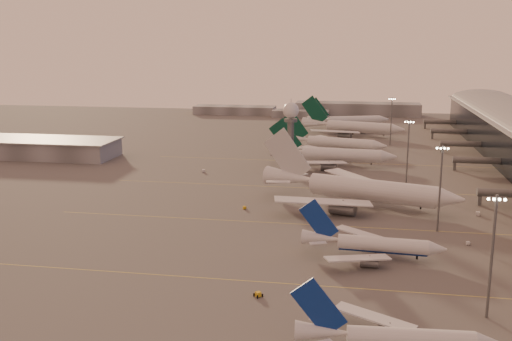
# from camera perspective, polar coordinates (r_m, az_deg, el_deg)

# --- Properties ---
(ground) EXTENTS (700.00, 700.00, 0.00)m
(ground) POSITION_cam_1_polar(r_m,az_deg,el_deg) (130.81, -5.26, -11.85)
(ground) COLOR #4C4A4A
(ground) RESTS_ON ground
(taxiway_markings) EXTENTS (180.00, 185.25, 0.02)m
(taxiway_markings) POSITION_cam_1_polar(r_m,az_deg,el_deg) (179.21, 8.85, -5.21)
(taxiway_markings) COLOR gold
(taxiway_markings) RESTS_ON ground
(hangar) EXTENTS (82.00, 27.00, 8.50)m
(hangar) POSITION_cam_1_polar(r_m,az_deg,el_deg) (300.96, -20.61, 2.09)
(hangar) COLOR slate
(hangar) RESTS_ON ground
(radar_tower) EXTENTS (6.40, 6.40, 31.10)m
(radar_tower) POSITION_cam_1_polar(r_m,az_deg,el_deg) (238.84, 3.33, 4.44)
(radar_tower) COLOR #56595E
(radar_tower) RESTS_ON ground
(mast_a) EXTENTS (3.60, 0.56, 25.00)m
(mast_a) POSITION_cam_1_polar(r_m,az_deg,el_deg) (124.44, 21.57, -7.18)
(mast_a) COLOR #56595E
(mast_a) RESTS_ON ground
(mast_b) EXTENTS (3.60, 0.56, 25.00)m
(mast_b) POSITION_cam_1_polar(r_m,az_deg,el_deg) (176.14, 17.14, -1.29)
(mast_b) COLOR #56595E
(mast_b) RESTS_ON ground
(mast_c) EXTENTS (3.60, 0.56, 25.00)m
(mast_c) POSITION_cam_1_polar(r_m,az_deg,el_deg) (229.25, 14.26, 1.92)
(mast_c) COLOR #56595E
(mast_c) RESTS_ON ground
(mast_d) EXTENTS (3.60, 0.56, 25.00)m
(mast_d) POSITION_cam_1_polar(r_m,az_deg,el_deg) (317.97, 12.75, 4.79)
(mast_d) COLOR #56595E
(mast_d) RESTS_ON ground
(distant_horizon) EXTENTS (165.00, 37.50, 9.00)m
(distant_horizon) POSITION_cam_1_polar(r_m,az_deg,el_deg) (443.97, 6.08, 5.78)
(distant_horizon) COLOR slate
(distant_horizon) RESTS_ON ground
(narrowbody_mid) EXTENTS (36.71, 29.23, 14.34)m
(narrowbody_mid) POSITION_cam_1_polar(r_m,az_deg,el_deg) (153.82, 11.02, -7.12)
(narrowbody_mid) COLOR silver
(narrowbody_mid) RESTS_ON ground
(widebody_white) EXTENTS (66.42, 52.40, 24.18)m
(widebody_white) POSITION_cam_1_polar(r_m,az_deg,el_deg) (200.38, 9.78, -2.13)
(widebody_white) COLOR silver
(widebody_white) RESTS_ON ground
(greentail_a) EXTENTS (55.83, 45.02, 20.27)m
(greentail_a) POSITION_cam_1_polar(r_m,az_deg,el_deg) (262.90, 7.34, 1.24)
(greentail_a) COLOR silver
(greentail_a) RESTS_ON ground
(greentail_b) EXTENTS (52.46, 41.85, 19.42)m
(greentail_b) POSITION_cam_1_polar(r_m,az_deg,el_deg) (294.75, 7.41, 2.40)
(greentail_b) COLOR silver
(greentail_b) RESTS_ON ground
(greentail_c) EXTENTS (59.71, 47.56, 22.25)m
(greentail_c) POSITION_cam_1_polar(r_m,az_deg,el_deg) (347.36, 9.17, 3.91)
(greentail_c) COLOR silver
(greentail_c) RESTS_ON ground
(greentail_d) EXTENTS (51.55, 40.92, 19.52)m
(greentail_d) POSITION_cam_1_polar(r_m,az_deg,el_deg) (380.08, 8.85, 4.56)
(greentail_d) COLOR silver
(greentail_d) RESTS_ON ground
(gsv_tug_mid) EXTENTS (4.02, 4.04, 1.02)m
(gsv_tug_mid) POSITION_cam_1_polar(r_m,az_deg,el_deg) (129.85, 0.21, -11.73)
(gsv_tug_mid) COLOR gold
(gsv_tug_mid) RESTS_ON ground
(gsv_truck_b) EXTENTS (5.02, 2.87, 1.91)m
(gsv_truck_b) POSITION_cam_1_polar(r_m,az_deg,el_deg) (170.26, 19.67, -6.40)
(gsv_truck_b) COLOR silver
(gsv_truck_b) RESTS_ON ground
(gsv_truck_c) EXTENTS (5.31, 4.01, 2.04)m
(gsv_truck_c) POSITION_cam_1_polar(r_m,az_deg,el_deg) (193.87, -0.99, -3.40)
(gsv_truck_c) COLOR gold
(gsv_truck_c) RESTS_ON ground
(gsv_catering_b) EXTENTS (6.03, 3.52, 4.65)m
(gsv_catering_b) POSITION_cam_1_polar(r_m,az_deg,el_deg) (198.85, 20.48, -3.41)
(gsv_catering_b) COLOR silver
(gsv_catering_b) RESTS_ON ground
(gsv_tug_far) EXTENTS (4.12, 4.33, 1.07)m
(gsv_tug_far) POSITION_cam_1_polar(r_m,az_deg,el_deg) (216.99, 8.28, -1.96)
(gsv_tug_far) COLOR silver
(gsv_tug_far) RESTS_ON ground
(gsv_truck_d) EXTENTS (3.56, 6.24, 2.38)m
(gsv_truck_d) POSITION_cam_1_polar(r_m,az_deg,el_deg) (249.39, -5.03, 0.14)
(gsv_truck_d) COLOR silver
(gsv_truck_d) RESTS_ON ground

